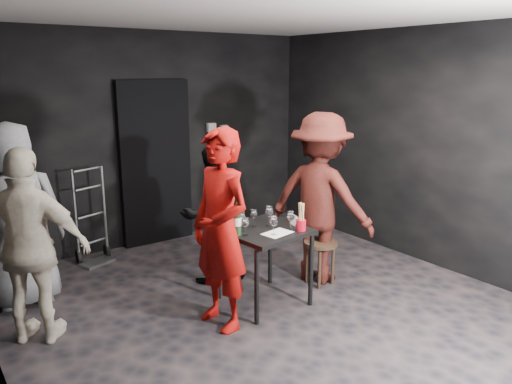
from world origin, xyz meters
TOP-DOWN VIEW (x-y plane):
  - floor at (0.00, 0.00)m, footprint 4.50×5.00m
  - ceiling at (0.00, 0.00)m, footprint 4.50×5.00m
  - wall_back at (0.00, 2.50)m, footprint 4.50×0.04m
  - wall_right at (2.25, 0.00)m, footprint 0.04×5.00m
  - doorway at (0.00, 2.44)m, footprint 0.95×0.10m
  - wallbox_upper at (0.85, 2.45)m, footprint 0.12×0.06m
  - wallbox_lower at (1.05, 2.45)m, footprint 0.10×0.06m
  - hand_truck at (-0.94, 2.20)m, footprint 0.38×0.33m
  - tasting_table at (0.06, 0.19)m, footprint 0.72×0.72m
  - stool at (0.80, 0.18)m, footprint 0.35×0.35m
  - server_red at (-0.51, 0.05)m, footprint 0.57×0.80m
  - woman_black at (-0.06, 0.93)m, footprint 0.72×0.40m
  - man_maroon at (0.88, 0.29)m, footprint 1.11×1.54m
  - bystander_cream at (-1.89, 0.73)m, footprint 1.14×1.04m
  - bystander_grey at (-1.84, 1.53)m, footprint 1.05×0.60m
  - tasting_mat at (0.08, 0.01)m, footprint 0.30×0.23m
  - wine_glass_a at (-0.19, 0.13)m, footprint 0.09×0.09m
  - wine_glass_b at (-0.15, 0.26)m, footprint 0.09×0.09m
  - wine_glass_c at (0.02, 0.31)m, footprint 0.08×0.08m
  - wine_glass_d at (0.02, -0.01)m, footprint 0.09×0.09m
  - wine_glass_e at (0.24, 0.02)m, footprint 0.09×0.09m
  - wine_glass_f at (0.16, 0.23)m, footprint 0.10×0.10m
  - wine_bottle at (-0.25, 0.19)m, footprint 0.08×0.08m
  - breadstick_cup at (0.31, -0.05)m, footprint 0.09×0.09m
  - reserved_card at (0.37, 0.11)m, footprint 0.11×0.14m

SIDE VIEW (x-z plane):
  - floor at x=0.00m, z-range -0.01..0.01m
  - hand_truck at x=-0.94m, z-range -0.36..0.77m
  - stool at x=0.80m, z-range 0.14..0.61m
  - tasting_table at x=0.06m, z-range 0.28..1.03m
  - woman_black at x=-0.06m, z-range 0.00..1.45m
  - tasting_mat at x=0.08m, z-range 0.75..0.75m
  - reserved_card at x=0.37m, z-range 0.75..0.84m
  - wine_glass_a at x=-0.19m, z-range 0.75..0.93m
  - wine_glass_c at x=0.02m, z-range 0.75..0.93m
  - wine_glass_d at x=0.02m, z-range 0.75..0.95m
  - wine_glass_e at x=0.24m, z-range 0.75..0.95m
  - wine_glass_b at x=-0.15m, z-range 0.75..0.96m
  - wine_glass_f at x=0.16m, z-range 0.75..0.97m
  - wine_bottle at x=-0.25m, z-range 0.71..1.05m
  - breadstick_cup at x=0.31m, z-range 0.74..1.02m
  - bystander_cream at x=-1.89m, z-range 0.00..1.80m
  - server_red at x=-0.51m, z-range 0.00..2.07m
  - bystander_grey at x=-1.84m, z-range 0.00..2.10m
  - doorway at x=0.00m, z-range 0.00..2.10m
  - man_maroon at x=0.88m, z-range 0.00..2.17m
  - wall_back at x=0.00m, z-range 0.00..2.70m
  - wall_right at x=2.25m, z-range 0.00..2.70m
  - wallbox_lower at x=1.05m, z-range 1.33..1.47m
  - wallbox_upper at x=0.85m, z-range 1.39..1.51m
  - ceiling at x=0.00m, z-range 2.69..2.71m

